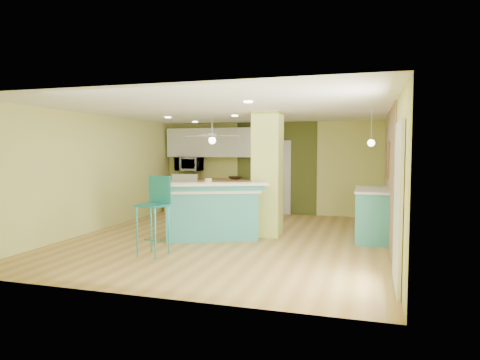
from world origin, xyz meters
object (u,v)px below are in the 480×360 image
Objects in this scene: fruit_bowl at (235,178)px; canister at (208,183)px; peninsula at (212,212)px; bar_stool at (156,202)px; side_counter at (372,214)px.

fruit_bowl is 1.79× the size of canister.
peninsula is 3.36m from fruit_bowl.
side_counter is at bearing 43.72° from bar_stool.
side_counter is 8.04× the size of canister.
peninsula is at bearing -164.81° from side_counter.
canister is at bearing -169.69° from side_counter.
peninsula is at bearing -80.63° from fruit_bowl.
canister reaches higher than peninsula.
bar_stool is at bearing -145.84° from side_counter.
peninsula is 1.72× the size of bar_stool.
fruit_bowl is at bearing 76.01° from peninsula.
peninsula is 1.62m from bar_stool.
peninsula is at bearing -57.10° from canister.
fruit_bowl is (-0.54, 3.28, 0.46)m from peninsula.
canister is (0.26, 1.76, 0.19)m from bar_stool.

